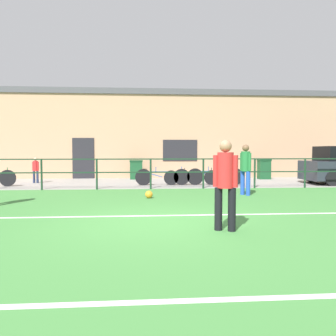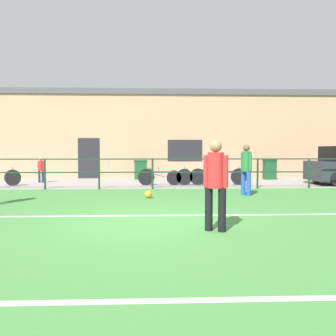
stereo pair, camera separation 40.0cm
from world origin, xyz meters
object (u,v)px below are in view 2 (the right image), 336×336
at_px(player_striker, 246,167).
at_px(player_winger, 216,180).
at_px(soccer_ball_match, 148,194).
at_px(bicycle_parked_3, 218,176).
at_px(spectator_child, 41,168).
at_px(bicycle_parked_0, 194,177).
at_px(trash_bin_0, 270,169).
at_px(bicycle_parked_1, 165,177).
at_px(trash_bin_1, 141,170).

height_order(player_striker, player_winger, player_striker).
bearing_deg(soccer_ball_match, bicycle_parked_3, 52.55).
bearing_deg(player_striker, bicycle_parked_3, -24.17).
relative_size(spectator_child, bicycle_parked_3, 0.47).
relative_size(soccer_ball_match, bicycle_parked_0, 0.10).
relative_size(player_winger, soccer_ball_match, 7.06).
distance_m(player_winger, soccer_ball_match, 4.58).
distance_m(player_winger, bicycle_parked_3, 8.21).
bearing_deg(bicycle_parked_3, player_winger, -101.07).
xyz_separation_m(soccer_ball_match, spectator_child, (-4.87, 5.11, 0.54)).
bearing_deg(bicycle_parked_0, player_striker, -67.98).
bearing_deg(trash_bin_0, bicycle_parked_3, -138.39).
bearing_deg(player_striker, bicycle_parked_1, 8.58).
bearing_deg(player_striker, trash_bin_0, -54.46).
relative_size(player_winger, bicycle_parked_1, 0.72).
xyz_separation_m(soccer_ball_match, trash_bin_1, (-0.49, 6.87, 0.39)).
height_order(player_winger, bicycle_parked_0, player_winger).
bearing_deg(player_winger, spectator_child, -33.52).
distance_m(spectator_child, bicycle_parked_1, 5.69).
xyz_separation_m(bicycle_parked_1, trash_bin_1, (-1.13, 3.16, 0.13)).
bearing_deg(bicycle_parked_3, soccer_ball_match, -127.45).
bearing_deg(player_winger, player_striker, -87.65).
xyz_separation_m(soccer_ball_match, bicycle_parked_0, (1.83, 3.71, 0.23)).
distance_m(soccer_ball_match, bicycle_parked_3, 4.69).
bearing_deg(bicycle_parked_0, player_winger, -94.00).
bearing_deg(bicycle_parked_3, trash_bin_1, 136.56).
xyz_separation_m(soccer_ball_match, bicycle_parked_1, (0.64, 3.71, 0.26)).
relative_size(bicycle_parked_0, bicycle_parked_1, 1.02).
distance_m(bicycle_parked_3, trash_bin_1, 4.60).
height_order(bicycle_parked_0, trash_bin_0, trash_bin_0).
distance_m(bicycle_parked_0, bicycle_parked_3, 1.01).
bearing_deg(spectator_child, bicycle_parked_0, -177.39).
xyz_separation_m(player_winger, bicycle_parked_0, (0.56, 8.04, -0.58)).
bearing_deg(spectator_child, player_striker, 164.45).
xyz_separation_m(player_winger, trash_bin_0, (4.66, 10.78, -0.40)).
bearing_deg(bicycle_parked_0, bicycle_parked_1, 180.00).
height_order(soccer_ball_match, trash_bin_1, trash_bin_1).
relative_size(spectator_child, trash_bin_1, 1.18).
height_order(spectator_child, bicycle_parked_0, spectator_child).
distance_m(trash_bin_0, trash_bin_1, 6.43).
xyz_separation_m(bicycle_parked_0, trash_bin_0, (4.10, 2.74, 0.18)).
relative_size(player_striker, trash_bin_1, 1.72).
distance_m(player_striker, spectator_child, 9.24).
distance_m(soccer_ball_match, spectator_child, 7.08).
xyz_separation_m(bicycle_parked_3, trash_bin_1, (-3.34, 3.16, 0.12)).
bearing_deg(bicycle_parked_0, trash_bin_1, 126.34).
xyz_separation_m(player_striker, spectator_child, (-8.01, 4.60, -0.27)).
bearing_deg(player_striker, player_winger, 129.67).
bearing_deg(spectator_child, player_winger, 137.42).
relative_size(player_winger, trash_bin_1, 1.71).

